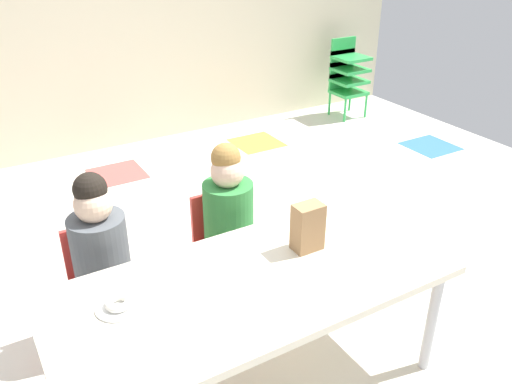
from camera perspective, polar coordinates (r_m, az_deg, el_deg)
The scene contains 8 objects.
ground_plane at distance 3.13m, azimuth -4.42°, elevation -10.41°, with size 6.62×4.88×0.02m.
craft_table at distance 2.24m, azimuth -0.41°, elevation -10.38°, with size 1.67×0.76×0.58m.
seated_child_near_camera at distance 2.57m, azimuth -16.37°, elevation -5.59°, with size 0.32×0.31×0.92m.
seated_child_middle_seat at distance 2.76m, azimuth -3.05°, elevation -1.97°, with size 0.32×0.32×0.92m.
kid_chair_green_stack at distance 5.77m, azimuth 9.73°, elevation 12.42°, with size 0.32×0.30×0.80m.
paper_bag_brown at distance 2.35m, azimuth 5.54°, elevation -3.75°, with size 0.13×0.09×0.22m, color #9E754C.
paper_plate_near_edge at distance 2.13m, azimuth -14.40°, elevation -11.77°, with size 0.18×0.18×0.01m, color white.
donut_powdered_on_plate at distance 2.12m, azimuth -14.46°, elevation -11.36°, with size 0.10×0.10×0.03m, color white.
Camera 1 is at (-1.05, -2.24, 1.90)m, focal length 37.49 mm.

